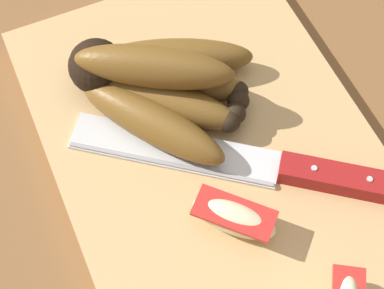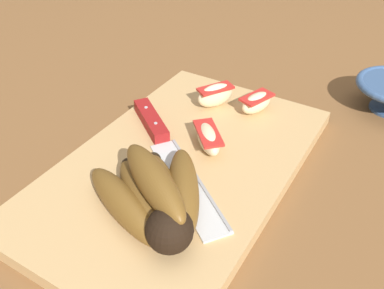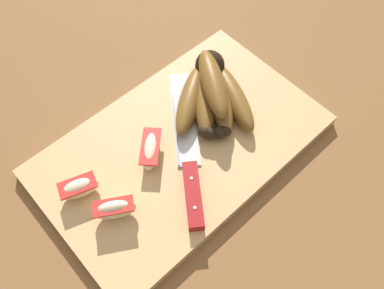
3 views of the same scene
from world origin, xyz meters
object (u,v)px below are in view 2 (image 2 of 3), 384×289
(banana_bunch, at_px, (155,197))
(apple_wedge_middle, at_px, (208,138))
(chefs_knife, at_px, (162,140))
(apple_wedge_far, at_px, (215,95))
(apple_wedge_near, at_px, (256,102))

(banana_bunch, height_order, apple_wedge_middle, banana_bunch)
(chefs_knife, relative_size, apple_wedge_middle, 3.56)
(banana_bunch, xyz_separation_m, chefs_knife, (-0.11, -0.07, -0.02))
(banana_bunch, height_order, apple_wedge_far, banana_bunch)
(banana_bunch, relative_size, apple_wedge_middle, 2.54)
(banana_bunch, bearing_deg, apple_wedge_far, -167.53)
(banana_bunch, distance_m, apple_wedge_middle, 0.14)
(banana_bunch, bearing_deg, apple_wedge_middle, -175.99)
(apple_wedge_far, bearing_deg, chefs_knife, -6.56)
(apple_wedge_middle, relative_size, apple_wedge_far, 1.08)
(apple_wedge_middle, bearing_deg, apple_wedge_far, -156.66)
(chefs_knife, xyz_separation_m, apple_wedge_far, (-0.12, 0.01, 0.01))
(chefs_knife, relative_size, apple_wedge_far, 3.86)
(apple_wedge_middle, bearing_deg, banana_bunch, 4.01)
(apple_wedge_far, bearing_deg, apple_wedge_near, 106.11)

